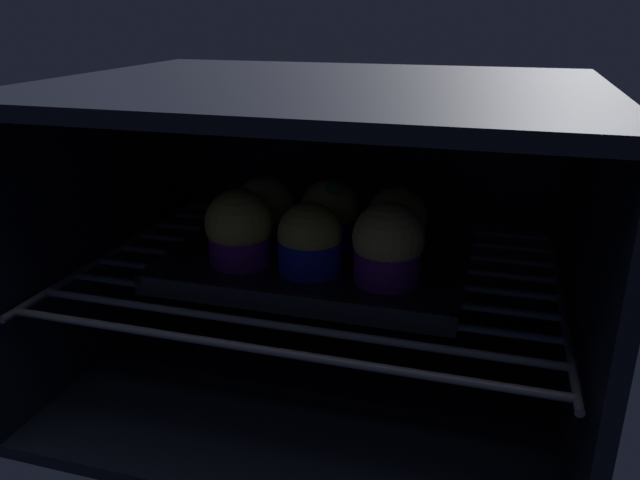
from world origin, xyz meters
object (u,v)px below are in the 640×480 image
muffin_row1_col1 (331,216)px  baking_tray (320,262)px  muffin_row0_col2 (388,246)px  muffin_row0_col0 (239,230)px  muffin_row0_col1 (308,241)px  muffin_row1_col2 (396,224)px  muffin_row1_col0 (265,212)px

muffin_row1_col1 → baking_tray: bearing=-91.3°
muffin_row0_col2 → muffin_row0_col0: bearing=178.7°
muffin_row0_col1 → muffin_row0_col2: 8.98cm
muffin_row1_col2 → muffin_row0_col1: bearing=-134.6°
muffin_row0_col1 → baking_tray: bearing=87.3°
muffin_row0_col1 → muffin_row1_col2: size_ratio=0.99×
baking_tray → muffin_row0_col1: 5.63cm
baking_tray → muffin_row1_col0: size_ratio=4.14×
muffin_row1_col0 → baking_tray: bearing=-25.1°
muffin_row0_col2 → muffin_row1_col0: muffin_row0_col2 is taller
muffin_row0_col2 → muffin_row0_col1: bearing=177.4°
muffin_row1_col0 → muffin_row0_col0: bearing=-90.0°
muffin_row0_col0 → muffin_row0_col1: 8.22cm
baking_tray → muffin_row0_col2: 10.81cm
baking_tray → muffin_row0_col1: muffin_row0_col1 is taller
baking_tray → muffin_row0_col1: (-0.19, -3.93, 4.03)cm
muffin_row1_col2 → muffin_row1_col1: bearing=-177.8°
muffin_row1_col0 → muffin_row1_col2: bearing=2.0°
baking_tray → muffin_row0_col2: bearing=-26.3°
muffin_row0_col0 → muffin_row1_col2: bearing=27.1°
muffin_row0_col0 → muffin_row0_col1: bearing=0.1°
muffin_row0_col1 → muffin_row1_col1: 8.16cm
muffin_row0_col1 → muffin_row1_col1: (0.28, 8.15, 0.38)cm
muffin_row0_col1 → muffin_row1_col2: same height
muffin_row0_col1 → muffin_row1_col0: size_ratio=0.97×
muffin_row1_col0 → muffin_row1_col1: muffin_row1_col1 is taller
muffin_row1_col0 → muffin_row1_col1: bearing=1.9°
muffin_row0_col2 → muffin_row1_col2: bearing=93.9°
muffin_row0_col0 → muffin_row1_col1: (8.49, 8.16, -0.11)cm
muffin_row1_col1 → muffin_row1_col2: bearing=2.2°
baking_tray → muffin_row0_col0: (-8.39, -3.94, 4.52)cm
muffin_row1_col0 → muffin_row1_col2: (16.56, 0.59, -0.08)cm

